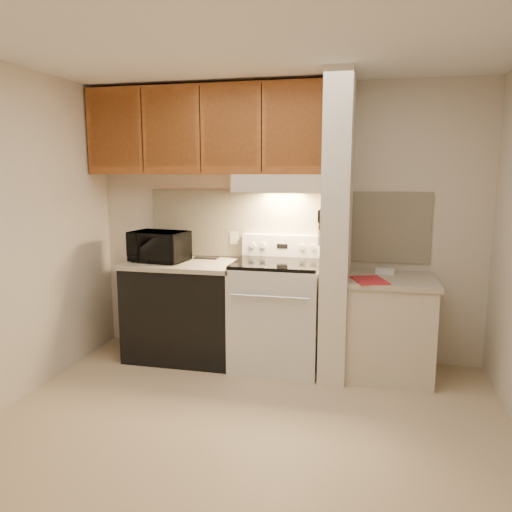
% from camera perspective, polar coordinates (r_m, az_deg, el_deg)
% --- Properties ---
extents(floor, '(3.60, 3.60, 0.00)m').
position_cam_1_polar(floor, '(3.59, -1.23, -19.06)').
color(floor, '#C5AE8B').
rests_on(floor, ground).
extents(ceiling, '(3.60, 3.60, 0.00)m').
position_cam_1_polar(ceiling, '(3.25, -1.40, 23.44)').
color(ceiling, white).
rests_on(ceiling, wall_back).
extents(wall_back, '(3.60, 2.50, 0.02)m').
position_cam_1_polar(wall_back, '(4.65, 3.26, 3.76)').
color(wall_back, beige).
rests_on(wall_back, floor).
extents(wall_left, '(0.02, 3.00, 2.50)m').
position_cam_1_polar(wall_left, '(4.03, -27.01, 1.80)').
color(wall_left, beige).
rests_on(wall_left, floor).
extents(backsplash, '(2.60, 0.02, 0.63)m').
position_cam_1_polar(backsplash, '(4.64, 3.23, 3.56)').
color(backsplash, '#FEF4CE').
rests_on(backsplash, wall_back).
extents(range_body, '(0.76, 0.65, 0.92)m').
position_cam_1_polar(range_body, '(4.46, 2.41, -6.83)').
color(range_body, silver).
rests_on(range_body, floor).
extents(oven_window, '(0.50, 0.01, 0.30)m').
position_cam_1_polar(oven_window, '(4.16, 1.60, -7.52)').
color(oven_window, black).
rests_on(oven_window, range_body).
extents(oven_handle, '(0.65, 0.02, 0.02)m').
position_cam_1_polar(oven_handle, '(4.06, 1.51, -4.70)').
color(oven_handle, silver).
rests_on(oven_handle, range_body).
extents(cooktop, '(0.74, 0.64, 0.03)m').
position_cam_1_polar(cooktop, '(4.35, 2.45, -0.83)').
color(cooktop, black).
rests_on(cooktop, range_body).
extents(range_backguard, '(0.76, 0.08, 0.20)m').
position_cam_1_polar(range_backguard, '(4.61, 3.11, 1.21)').
color(range_backguard, silver).
rests_on(range_backguard, range_body).
extents(range_display, '(0.10, 0.01, 0.04)m').
position_cam_1_polar(range_display, '(4.57, 3.02, 1.13)').
color(range_display, black).
rests_on(range_display, range_backguard).
extents(range_knob_left_outer, '(0.05, 0.02, 0.05)m').
position_cam_1_polar(range_knob_left_outer, '(4.62, -0.41, 1.24)').
color(range_knob_left_outer, silver).
rests_on(range_knob_left_outer, range_backguard).
extents(range_knob_left_inner, '(0.05, 0.02, 0.05)m').
position_cam_1_polar(range_knob_left_inner, '(4.60, 0.80, 1.20)').
color(range_knob_left_inner, silver).
rests_on(range_knob_left_inner, range_backguard).
extents(range_knob_right_inner, '(0.05, 0.02, 0.05)m').
position_cam_1_polar(range_knob_right_inner, '(4.54, 5.25, 1.05)').
color(range_knob_right_inner, silver).
rests_on(range_knob_right_inner, range_backguard).
extents(range_knob_right_outer, '(0.05, 0.02, 0.05)m').
position_cam_1_polar(range_knob_right_outer, '(4.53, 6.50, 1.00)').
color(range_knob_right_outer, silver).
rests_on(range_knob_right_outer, range_backguard).
extents(dishwasher_front, '(1.00, 0.63, 0.87)m').
position_cam_1_polar(dishwasher_front, '(4.71, -8.21, -6.34)').
color(dishwasher_front, black).
rests_on(dishwasher_front, floor).
extents(left_countertop, '(1.04, 0.67, 0.04)m').
position_cam_1_polar(left_countertop, '(4.61, -8.35, -0.90)').
color(left_countertop, '#B7AB94').
rests_on(left_countertop, dishwasher_front).
extents(spoon_rest, '(0.23, 0.08, 0.02)m').
position_cam_1_polar(spoon_rest, '(4.74, -5.72, -0.22)').
color(spoon_rest, black).
rests_on(spoon_rest, left_countertop).
extents(teal_jar, '(0.12, 0.12, 0.11)m').
position_cam_1_polar(teal_jar, '(4.88, -9.96, 0.53)').
color(teal_jar, '#24585D').
rests_on(teal_jar, left_countertop).
extents(outlet, '(0.08, 0.01, 0.12)m').
position_cam_1_polar(outlet, '(4.74, -2.54, 2.06)').
color(outlet, beige).
rests_on(outlet, backsplash).
extents(microwave, '(0.54, 0.40, 0.28)m').
position_cam_1_polar(microwave, '(4.65, -11.01, 1.09)').
color(microwave, black).
rests_on(microwave, left_countertop).
extents(partition_pillar, '(0.22, 0.70, 2.50)m').
position_cam_1_polar(partition_pillar, '(4.24, 9.27, 3.08)').
color(partition_pillar, silver).
rests_on(partition_pillar, floor).
extents(pillar_trim, '(0.01, 0.70, 0.04)m').
position_cam_1_polar(pillar_trim, '(4.24, 7.72, 3.80)').
color(pillar_trim, '#954F20').
rests_on(pillar_trim, partition_pillar).
extents(knife_strip, '(0.02, 0.42, 0.04)m').
position_cam_1_polar(knife_strip, '(4.19, 7.58, 4.01)').
color(knife_strip, black).
rests_on(knife_strip, partition_pillar).
extents(knife_blade_a, '(0.01, 0.03, 0.16)m').
position_cam_1_polar(knife_blade_a, '(4.05, 7.16, 2.39)').
color(knife_blade_a, silver).
rests_on(knife_blade_a, knife_strip).
extents(knife_handle_a, '(0.02, 0.02, 0.10)m').
position_cam_1_polar(knife_handle_a, '(4.03, 7.20, 4.50)').
color(knife_handle_a, black).
rests_on(knife_handle_a, knife_strip).
extents(knife_blade_b, '(0.01, 0.04, 0.18)m').
position_cam_1_polar(knife_blade_b, '(4.13, 7.28, 2.40)').
color(knife_blade_b, silver).
rests_on(knife_blade_b, knife_strip).
extents(knife_handle_b, '(0.02, 0.02, 0.10)m').
position_cam_1_polar(knife_handle_b, '(4.10, 7.30, 4.59)').
color(knife_handle_b, black).
rests_on(knife_handle_b, knife_strip).
extents(knife_blade_c, '(0.01, 0.04, 0.20)m').
position_cam_1_polar(knife_blade_c, '(4.21, 7.39, 2.40)').
color(knife_blade_c, silver).
rests_on(knife_blade_c, knife_strip).
extents(knife_handle_c, '(0.02, 0.02, 0.10)m').
position_cam_1_polar(knife_handle_c, '(4.20, 7.44, 4.70)').
color(knife_handle_c, black).
rests_on(knife_handle_c, knife_strip).
extents(knife_blade_d, '(0.01, 0.04, 0.16)m').
position_cam_1_polar(knife_blade_d, '(4.28, 7.49, 2.78)').
color(knife_blade_d, silver).
rests_on(knife_blade_d, knife_strip).
extents(knife_handle_d, '(0.02, 0.02, 0.10)m').
position_cam_1_polar(knife_handle_d, '(4.27, 7.54, 4.79)').
color(knife_handle_d, black).
rests_on(knife_handle_d, knife_strip).
extents(knife_blade_e, '(0.01, 0.04, 0.18)m').
position_cam_1_polar(knife_blade_e, '(4.36, 7.59, 2.77)').
color(knife_blade_e, silver).
rests_on(knife_blade_e, knife_strip).
extents(knife_handle_e, '(0.02, 0.02, 0.10)m').
position_cam_1_polar(knife_handle_e, '(4.35, 7.65, 4.87)').
color(knife_handle_e, black).
rests_on(knife_handle_e, knife_strip).
extents(oven_mitt, '(0.03, 0.09, 0.22)m').
position_cam_1_polar(oven_mitt, '(4.42, 7.70, 3.12)').
color(oven_mitt, slate).
rests_on(oven_mitt, partition_pillar).
extents(right_cab_base, '(0.70, 0.60, 0.81)m').
position_cam_1_polar(right_cab_base, '(4.41, 15.00, -8.11)').
color(right_cab_base, beige).
rests_on(right_cab_base, floor).
extents(right_countertop, '(0.74, 0.64, 0.04)m').
position_cam_1_polar(right_countertop, '(4.30, 15.24, -2.71)').
color(right_countertop, '#B7AB94').
rests_on(right_countertop, right_cab_base).
extents(red_folder, '(0.33, 0.39, 0.01)m').
position_cam_1_polar(red_folder, '(4.15, 12.85, -2.71)').
color(red_folder, red).
rests_on(red_folder, right_countertop).
extents(white_box, '(0.17, 0.13, 0.04)m').
position_cam_1_polar(white_box, '(4.47, 14.54, -1.70)').
color(white_box, white).
rests_on(white_box, right_countertop).
extents(range_hood, '(0.78, 0.44, 0.15)m').
position_cam_1_polar(range_hood, '(4.41, 2.81, 8.33)').
color(range_hood, beige).
rests_on(range_hood, upper_cabinets).
extents(hood_lip, '(0.78, 0.04, 0.06)m').
position_cam_1_polar(hood_lip, '(4.20, 2.30, 7.65)').
color(hood_lip, beige).
rests_on(hood_lip, range_hood).
extents(upper_cabinets, '(2.18, 0.33, 0.77)m').
position_cam_1_polar(upper_cabinets, '(4.63, -5.72, 14.05)').
color(upper_cabinets, '#954F20').
rests_on(upper_cabinets, wall_back).
extents(cab_door_a, '(0.46, 0.01, 0.63)m').
position_cam_1_polar(cab_door_a, '(4.81, -15.89, 13.57)').
color(cab_door_a, '#954F20').
rests_on(cab_door_a, upper_cabinets).
extents(cab_gap_a, '(0.01, 0.01, 0.73)m').
position_cam_1_polar(cab_gap_a, '(4.69, -12.89, 13.81)').
color(cab_gap_a, black).
rests_on(cab_gap_a, upper_cabinets).
extents(cab_door_b, '(0.46, 0.01, 0.63)m').
position_cam_1_polar(cab_door_b, '(4.58, -9.72, 14.02)').
color(cab_door_b, '#954F20').
rests_on(cab_door_b, upper_cabinets).
extents(cab_gap_b, '(0.01, 0.01, 0.73)m').
position_cam_1_polar(cab_gap_b, '(4.48, -6.40, 14.19)').
color(cab_gap_b, black).
rests_on(cab_gap_b, upper_cabinets).
extents(cab_door_c, '(0.46, 0.01, 0.63)m').
position_cam_1_polar(cab_door_c, '(4.40, -2.94, 14.32)').
color(cab_door_c, '#954F20').
rests_on(cab_door_c, upper_cabinets).
extents(cab_gap_c, '(0.01, 0.01, 0.73)m').
position_cam_1_polar(cab_gap_c, '(4.33, 0.64, 14.40)').
color(cab_gap_c, black).
rests_on(cab_gap_c, upper_cabinets).
extents(cab_door_d, '(0.46, 0.01, 0.63)m').
position_cam_1_polar(cab_door_d, '(4.28, 4.32, 14.43)').
color(cab_door_d, '#954F20').
rests_on(cab_door_d, upper_cabinets).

